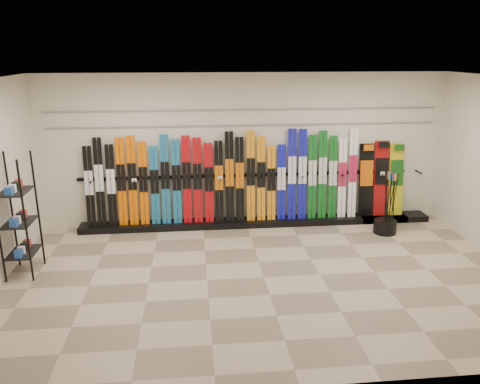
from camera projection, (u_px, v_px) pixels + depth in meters
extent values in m
plane|color=#85725C|center=(264.00, 277.00, 7.30)|extent=(8.00, 8.00, 0.00)
plane|color=beige|center=(246.00, 150.00, 9.24)|extent=(8.00, 0.00, 8.00)
plane|color=silver|center=(267.00, 80.00, 6.42)|extent=(8.00, 8.00, 0.00)
cube|color=black|center=(258.00, 222.00, 9.47)|extent=(8.00, 0.40, 0.12)
cube|color=black|center=(89.00, 187.00, 8.94)|extent=(0.17, 0.18, 1.55)
cube|color=black|center=(100.00, 182.00, 8.94)|extent=(0.17, 0.19, 1.71)
cube|color=black|center=(111.00, 185.00, 8.97)|extent=(0.17, 0.18, 1.58)
cube|color=#EE6100|center=(122.00, 182.00, 8.98)|extent=(0.17, 0.19, 1.71)
cube|color=#EE6100|center=(132.00, 181.00, 9.00)|extent=(0.17, 0.20, 1.73)
cube|color=#EE6100|center=(143.00, 184.00, 9.03)|extent=(0.17, 0.18, 1.62)
cube|color=#19628F|center=(155.00, 185.00, 9.06)|extent=(0.17, 0.17, 1.53)
cube|color=#19628F|center=(165.00, 180.00, 9.06)|extent=(0.17, 0.20, 1.75)
cube|color=#19628F|center=(177.00, 182.00, 9.09)|extent=(0.17, 0.19, 1.65)
cube|color=#BB070E|center=(187.00, 180.00, 9.10)|extent=(0.17, 0.19, 1.72)
cube|color=#BB070E|center=(198.00, 181.00, 9.13)|extent=(0.17, 0.19, 1.67)
cube|color=#BB070E|center=(209.00, 183.00, 9.16)|extent=(0.17, 0.18, 1.57)
cube|color=black|center=(219.00, 182.00, 9.17)|extent=(0.17, 0.18, 1.61)
cube|color=black|center=(230.00, 177.00, 9.18)|extent=(0.17, 0.20, 1.78)
cube|color=black|center=(240.00, 180.00, 9.21)|extent=(0.17, 0.19, 1.67)
cube|color=orange|center=(251.00, 176.00, 9.22)|extent=(0.17, 0.20, 1.80)
cube|color=orange|center=(261.00, 179.00, 9.25)|extent=(0.17, 0.19, 1.68)
cube|color=orange|center=(271.00, 183.00, 9.29)|extent=(0.17, 0.17, 1.49)
cube|color=#1214A3|center=(281.00, 182.00, 9.31)|extent=(0.17, 0.17, 1.51)
cube|color=#1214A3|center=(292.00, 175.00, 9.30)|extent=(0.17, 0.20, 1.82)
cube|color=#1214A3|center=(302.00, 175.00, 9.32)|extent=(0.17, 0.20, 1.80)
cube|color=#0F5E1B|center=(312.00, 177.00, 9.35)|extent=(0.17, 0.19, 1.69)
cube|color=#0F5E1B|center=(322.00, 175.00, 9.36)|extent=(0.17, 0.20, 1.77)
cube|color=#0F5E1B|center=(333.00, 177.00, 9.40)|extent=(0.17, 0.19, 1.66)
cube|color=white|center=(342.00, 178.00, 9.42)|extent=(0.17, 0.18, 1.61)
cube|color=white|center=(353.00, 173.00, 9.42)|extent=(0.17, 0.20, 1.82)
cube|color=black|center=(366.00, 180.00, 9.53)|extent=(0.30, 0.23, 1.48)
cube|color=#990C0C|center=(381.00, 179.00, 9.56)|extent=(0.30, 0.24, 1.53)
cube|color=gold|center=(396.00, 180.00, 9.59)|extent=(0.30, 0.23, 1.47)
cube|color=black|center=(18.00, 216.00, 7.18)|extent=(0.40, 0.60, 1.91)
cylinder|color=black|center=(385.00, 227.00, 9.05)|extent=(0.43, 0.43, 0.25)
cylinder|color=black|center=(385.00, 203.00, 8.91)|extent=(0.05, 0.13, 1.18)
cylinder|color=black|center=(386.00, 202.00, 8.98)|extent=(0.12, 0.07, 1.18)
cylinder|color=black|center=(388.00, 202.00, 8.94)|extent=(0.06, 0.05, 1.18)
cylinder|color=black|center=(387.00, 204.00, 8.83)|extent=(0.11, 0.10, 1.18)
cylinder|color=black|center=(393.00, 204.00, 8.84)|extent=(0.14, 0.11, 1.17)
cylinder|color=black|center=(393.00, 205.00, 8.78)|extent=(0.08, 0.15, 1.17)
cylinder|color=black|center=(391.00, 204.00, 8.82)|extent=(0.07, 0.08, 1.18)
cylinder|color=black|center=(394.00, 203.00, 8.89)|extent=(0.09, 0.10, 1.18)
cylinder|color=black|center=(390.00, 203.00, 8.90)|extent=(0.04, 0.09, 1.18)
cube|color=gray|center=(246.00, 125.00, 9.08)|extent=(7.60, 0.02, 0.03)
cube|color=gray|center=(246.00, 110.00, 8.99)|extent=(7.60, 0.02, 0.03)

